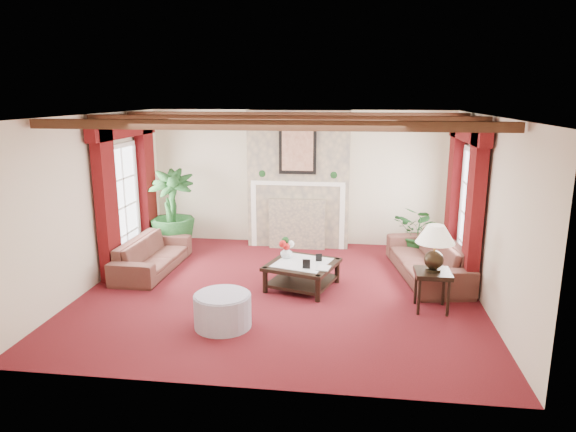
# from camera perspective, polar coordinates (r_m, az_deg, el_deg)

# --- Properties ---
(floor) EXTENTS (6.00, 6.00, 0.00)m
(floor) POSITION_cam_1_polar(r_m,az_deg,el_deg) (8.12, -0.82, -8.29)
(floor) COLOR #420B10
(floor) RESTS_ON ground
(ceiling) EXTENTS (6.00, 6.00, 0.00)m
(ceiling) POSITION_cam_1_polar(r_m,az_deg,el_deg) (7.55, -0.89, 11.12)
(ceiling) COLOR white
(ceiling) RESTS_ON floor
(back_wall) EXTENTS (6.00, 0.02, 2.70)m
(back_wall) POSITION_cam_1_polar(r_m,az_deg,el_deg) (10.40, 1.32, 4.27)
(back_wall) COLOR beige
(back_wall) RESTS_ON ground
(left_wall) EXTENTS (0.02, 5.50, 2.70)m
(left_wall) POSITION_cam_1_polar(r_m,az_deg,el_deg) (8.67, -20.89, 1.53)
(left_wall) COLOR beige
(left_wall) RESTS_ON ground
(right_wall) EXTENTS (0.02, 5.50, 2.70)m
(right_wall) POSITION_cam_1_polar(r_m,az_deg,el_deg) (7.88, 21.28, 0.38)
(right_wall) COLOR beige
(right_wall) RESTS_ON ground
(ceiling_beams) EXTENTS (6.00, 3.00, 0.12)m
(ceiling_beams) POSITION_cam_1_polar(r_m,az_deg,el_deg) (7.55, -0.89, 10.66)
(ceiling_beams) COLOR #351C11
(ceiling_beams) RESTS_ON ceiling
(fireplace) EXTENTS (2.00, 0.52, 2.70)m
(fireplace) POSITION_cam_1_polar(r_m,az_deg,el_deg) (10.08, 1.24, 11.69)
(fireplace) COLOR tan
(fireplace) RESTS_ON ground
(french_door_left) EXTENTS (0.10, 1.10, 2.16)m
(french_door_left) POSITION_cam_1_polar(r_m,az_deg,el_deg) (9.43, -18.28, 7.43)
(french_door_left) COLOR white
(french_door_left) RESTS_ON ground
(french_door_right) EXTENTS (0.10, 1.10, 2.16)m
(french_door_right) POSITION_cam_1_polar(r_m,az_deg,el_deg) (8.71, 20.00, 6.87)
(french_door_right) COLOR white
(french_door_right) RESTS_ON ground
(curtains_left) EXTENTS (0.20, 2.40, 2.55)m
(curtains_left) POSITION_cam_1_polar(r_m,az_deg,el_deg) (9.35, -17.85, 10.01)
(curtains_left) COLOR #430909
(curtains_left) RESTS_ON ground
(curtains_right) EXTENTS (0.20, 2.40, 2.55)m
(curtains_right) POSITION_cam_1_polar(r_m,az_deg,el_deg) (8.66, 19.50, 9.67)
(curtains_right) COLOR #430909
(curtains_right) RESTS_ON ground
(sofa_left) EXTENTS (1.96, 0.65, 0.76)m
(sofa_left) POSITION_cam_1_polar(r_m,az_deg,el_deg) (9.22, -14.86, -3.58)
(sofa_left) COLOR black
(sofa_left) RESTS_ON ground
(sofa_right) EXTENTS (2.46, 1.39, 0.88)m
(sofa_right) POSITION_cam_1_polar(r_m,az_deg,el_deg) (8.89, 15.27, -3.85)
(sofa_right) COLOR black
(sofa_right) RESTS_ON ground
(potted_palm) EXTENTS (1.62, 1.99, 0.89)m
(potted_palm) POSITION_cam_1_polar(r_m,az_deg,el_deg) (10.29, -12.71, -1.32)
(potted_palm) COLOR black
(potted_palm) RESTS_ON ground
(small_plant) EXTENTS (1.90, 1.90, 0.78)m
(small_plant) POSITION_cam_1_polar(r_m,az_deg,el_deg) (9.84, 14.36, -2.40)
(small_plant) COLOR black
(small_plant) RESTS_ON ground
(coffee_table) EXTENTS (1.25, 1.25, 0.41)m
(coffee_table) POSITION_cam_1_polar(r_m,az_deg,el_deg) (8.18, 1.57, -6.59)
(coffee_table) COLOR black
(coffee_table) RESTS_ON ground
(side_table) EXTENTS (0.54, 0.54, 0.58)m
(side_table) POSITION_cam_1_polar(r_m,az_deg,el_deg) (7.62, 15.67, -7.97)
(side_table) COLOR black
(side_table) RESTS_ON ground
(ottoman) EXTENTS (0.76, 0.76, 0.44)m
(ottoman) POSITION_cam_1_polar(r_m,az_deg,el_deg) (6.92, -7.27, -10.39)
(ottoman) COLOR #918B9E
(ottoman) RESTS_ON ground
(table_lamp) EXTENTS (0.54, 0.54, 0.69)m
(table_lamp) POSITION_cam_1_polar(r_m,az_deg,el_deg) (7.42, 15.98, -3.40)
(table_lamp) COLOR black
(table_lamp) RESTS_ON side_table
(flower_vase) EXTENTS (0.20, 0.21, 0.20)m
(flower_vase) POSITION_cam_1_polar(r_m,az_deg,el_deg) (8.31, -0.18, -4.06)
(flower_vase) COLOR silver
(flower_vase) RESTS_ON coffee_table
(book) EXTENTS (0.20, 0.08, 0.26)m
(book) POSITION_cam_1_polar(r_m,az_deg,el_deg) (7.84, 3.28, -4.91)
(book) COLOR black
(book) RESTS_ON coffee_table
(photo_frame_a) EXTENTS (0.12, 0.02, 0.15)m
(photo_frame_a) POSITION_cam_1_polar(r_m,az_deg,el_deg) (7.81, 2.06, -5.38)
(photo_frame_a) COLOR black
(photo_frame_a) RESTS_ON coffee_table
(photo_frame_b) EXTENTS (0.10, 0.04, 0.13)m
(photo_frame_b) POSITION_cam_1_polar(r_m,az_deg,el_deg) (8.16, 3.45, -4.66)
(photo_frame_b) COLOR black
(photo_frame_b) RESTS_ON coffee_table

